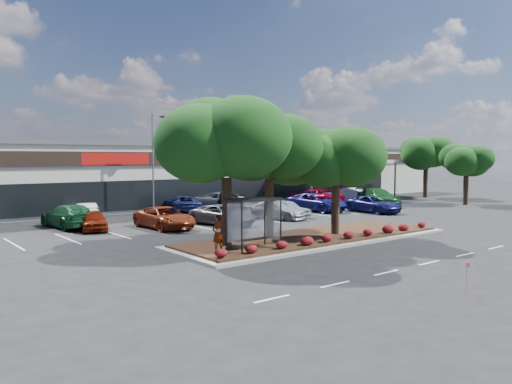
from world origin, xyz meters
TOP-DOWN VIEW (x-y plane):
  - ground at (0.00, 0.00)m, footprint 160.00×160.00m
  - retail_store at (0.06, 33.91)m, footprint 80.40×25.20m
  - landscape_island at (-2.00, 4.00)m, footprint 18.00×6.00m
  - lane_markings at (-0.14, 10.42)m, footprint 33.12×20.06m
  - shrub_row at (-2.00, 1.90)m, footprint 17.00×0.80m
  - bus_shelter at (-7.50, 2.95)m, footprint 2.75×1.55m
  - island_tree_west at (-8.00, 4.50)m, footprint 7.20×7.20m
  - island_tree_mid at (-4.50, 5.20)m, footprint 6.60×6.60m
  - island_tree_east at (-0.50, 3.70)m, footprint 5.80×5.80m
  - tree_east_near at (26.00, 10.00)m, footprint 5.60×5.60m
  - tree_east_far at (31.00, 18.00)m, footprint 6.40×6.40m
  - conifer_north_east at (34.00, 44.00)m, footprint 3.96×3.96m
  - person_waiting at (-9.57, 3.01)m, footprint 0.75×0.56m
  - light_pole at (-3.60, 21.57)m, footprint 1.42×0.71m
  - survey_stake at (-5.92, -7.79)m, footprint 0.07×0.14m
  - car_0 at (-10.96, 15.90)m, footprint 2.77×4.35m
  - car_1 at (-6.75, 13.87)m, footprint 2.63×5.44m
  - car_2 at (-2.54, 12.85)m, footprint 3.54×5.67m
  - car_4 at (4.05, 13.28)m, footprint 2.67×4.57m
  - car_5 at (2.64, 12.97)m, footprint 3.71×5.22m
  - car_6 at (9.36, 15.16)m, footprint 3.42×6.19m
  - car_7 at (12.66, 11.24)m, footprint 2.84×5.51m
  - car_8 at (18.00, 14.93)m, footprint 4.40×6.39m
  - car_9 at (-11.87, 18.33)m, footprint 2.77×5.83m
  - car_10 at (-9.45, 21.90)m, footprint 2.21×4.31m
  - car_11 at (-0.70, 22.08)m, footprint 4.09×6.06m
  - car_12 at (3.24, 22.16)m, footprint 3.69×6.31m
  - car_13 at (3.63, 21.50)m, footprint 4.09×6.18m
  - car_15 at (13.78, 18.96)m, footprint 2.65×4.38m
  - car_16 at (13.02, 19.10)m, footprint 3.53×6.44m
  - car_17 at (18.63, 19.74)m, footprint 2.91×5.12m

SIDE VIEW (x-z plane):
  - ground at x=0.00m, z-range 0.00..0.00m
  - lane_markings at x=-0.14m, z-range 0.00..0.01m
  - landscape_island at x=-2.00m, z-range -0.01..0.25m
  - shrub_row at x=-2.00m, z-range 0.26..0.76m
  - car_10 at x=-9.45m, z-range 0.00..1.35m
  - car_15 at x=13.78m, z-range 0.00..1.36m
  - car_0 at x=-10.96m, z-range 0.00..1.38m
  - car_5 at x=2.64m, z-range 0.00..1.40m
  - survey_stake at x=-5.92m, z-range 0.16..1.28m
  - car_4 at x=4.05m, z-range 0.00..1.46m
  - car_2 at x=-2.54m, z-range 0.00..1.46m
  - car_7 at x=12.66m, z-range 0.00..1.48m
  - car_1 at x=-6.75m, z-range 0.00..1.49m
  - car_11 at x=-0.70m, z-range 0.00..1.54m
  - car_17 at x=18.63m, z-range 0.00..1.60m
  - car_9 at x=-11.87m, z-range 0.00..1.64m
  - car_6 at x=9.36m, z-range 0.00..1.64m
  - car_12 at x=3.24m, z-range 0.00..1.65m
  - car_13 at x=3.63m, z-range 0.00..1.66m
  - car_16 at x=13.02m, z-range 0.00..1.71m
  - car_8 at x=18.00m, z-range 0.00..1.72m
  - person_waiting at x=-9.57m, z-range 0.26..2.15m
  - bus_shelter at x=-7.50m, z-range 1.01..3.60m
  - retail_store at x=0.06m, z-range 0.03..6.28m
  - tree_east_near at x=26.00m, z-range 0.00..6.51m
  - island_tree_east at x=-0.50m, z-range 0.26..6.76m
  - light_pole at x=-3.60m, z-range -0.52..8.07m
  - tree_east_far at x=31.00m, z-range 0.00..7.62m
  - island_tree_mid at x=-4.50m, z-range 0.26..7.58m
  - island_tree_west at x=-8.00m, z-range 0.26..8.15m
  - conifer_north_east at x=34.00m, z-range 0.00..9.00m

